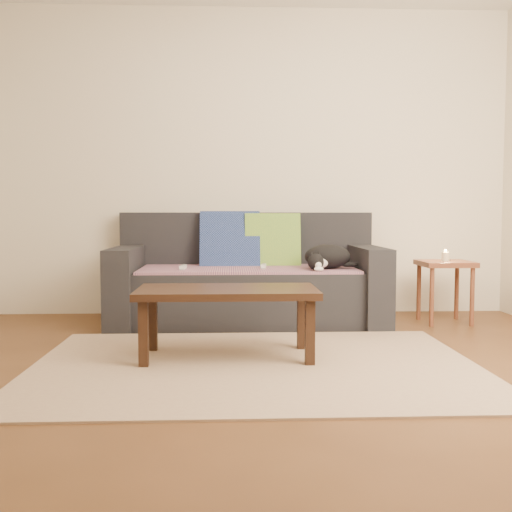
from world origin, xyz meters
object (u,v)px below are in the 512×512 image
(sofa, at_px, (248,283))
(side_table, at_px, (445,272))
(cat, at_px, (327,257))
(coffee_table, at_px, (227,297))
(wii_remote_b, at_px, (264,266))
(wii_remote_a, at_px, (183,267))

(sofa, relative_size, side_table, 4.30)
(cat, xyz_separation_m, coffee_table, (-0.75, -1.02, -0.16))
(wii_remote_b, relative_size, coffee_table, 0.14)
(sofa, relative_size, cat, 4.74)
(cat, bearing_deg, wii_remote_b, 153.25)
(cat, bearing_deg, side_table, -13.67)
(cat, height_order, side_table, cat)
(sofa, distance_m, wii_remote_b, 0.24)
(cat, xyz_separation_m, side_table, (0.95, 0.09, -0.13))
(sofa, distance_m, wii_remote_a, 0.56)
(coffee_table, bearing_deg, cat, 53.55)
(cat, distance_m, side_table, 0.96)
(wii_remote_b, distance_m, coffee_table, 1.12)
(coffee_table, bearing_deg, wii_remote_a, 108.17)
(sofa, relative_size, wii_remote_a, 14.00)
(wii_remote_a, bearing_deg, coffee_table, -157.08)
(side_table, height_order, coffee_table, side_table)
(sofa, height_order, coffee_table, sofa)
(sofa, xyz_separation_m, wii_remote_a, (-0.50, -0.21, 0.15))
(sofa, xyz_separation_m, side_table, (1.55, -0.13, 0.09))
(cat, xyz_separation_m, wii_remote_a, (-1.09, 0.01, -0.07))
(wii_remote_a, xyz_separation_m, wii_remote_b, (0.61, 0.05, 0.00))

